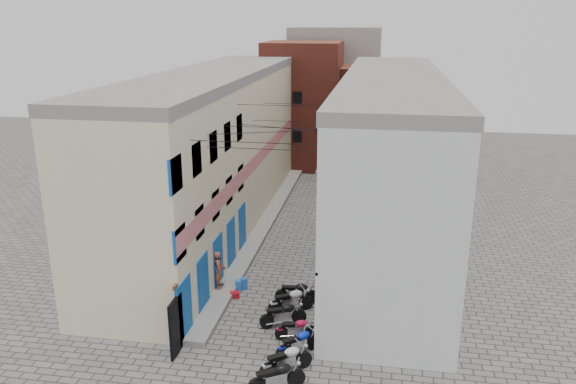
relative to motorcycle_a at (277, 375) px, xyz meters
The scene contains 21 objects.
ground 2.54m from the motorcycle_a, 127.53° to the left, with size 90.00×90.00×0.00m, color #5C5957.
plinth 15.39m from the motorcycle_a, 103.37° to the left, with size 0.90×26.00×0.25m, color gray.
building_left 16.73m from the motorcycle_a, 113.51° to the left, with size 5.10×27.00×9.00m.
building_right 15.85m from the motorcycle_a, 76.86° to the left, with size 5.94×26.00×9.00m.
building_far_brick_left 30.49m from the motorcycle_a, 96.68° to the left, with size 6.00×6.00×10.00m, color maroon.
building_far_brick_right 32.18m from the motorcycle_a, 87.33° to the left, with size 5.00×6.00×8.00m, color maroon.
building_far_concrete 36.33m from the motorcycle_a, 92.40° to the left, with size 8.00×5.00×11.00m, color gray.
far_shopfront 27.21m from the motorcycle_a, 93.18° to the left, with size 2.00×0.30×2.40m, color black.
overhead_wires 11.72m from the motorcycle_a, 98.92° to the left, with size 5.80×13.02×1.32m.
motorcycle_a is the anchor object (origin of this frame).
motorcycle_b 1.00m from the motorcycle_a, 81.69° to the left, with size 0.63×2.01×1.16m, color silver, non-canonical shape.
motorcycle_c 2.24m from the motorcycle_a, 79.86° to the left, with size 0.59×1.86×1.08m, color #0C25BB, non-canonical shape.
motorcycle_d 3.21m from the motorcycle_a, 87.11° to the left, with size 0.53×1.69×0.98m, color #A30B2D, non-canonical shape.
motorcycle_e 4.11m from the motorcycle_a, 97.26° to the left, with size 0.62×1.95×1.13m, color black, non-canonical shape.
motorcycle_f 5.24m from the motorcycle_a, 94.31° to the left, with size 0.64×2.01×1.16m, color silver, non-canonical shape.
motorcycle_g 6.05m from the motorcycle_a, 92.57° to the left, with size 0.61×1.92×1.11m, color black, non-canonical shape.
person_a 7.49m from the motorcycle_a, 121.10° to the left, with size 0.63×0.42×1.74m, color brown.
person_b 7.56m from the motorcycle_a, 120.74° to the left, with size 0.72×0.56×1.49m, color #2C3543.
water_jug_near 7.41m from the motorcycle_a, 114.40° to the left, with size 0.31×0.31×0.49m, color blue.
water_jug_far 7.48m from the motorcycle_a, 112.39° to the left, with size 0.34×0.34×0.53m, color blue.
red_crate 6.79m from the motorcycle_a, 116.81° to the left, with size 0.41×0.31×0.26m, color #A20B18.
Camera 1 is at (4.54, -17.48, 11.85)m, focal length 35.00 mm.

